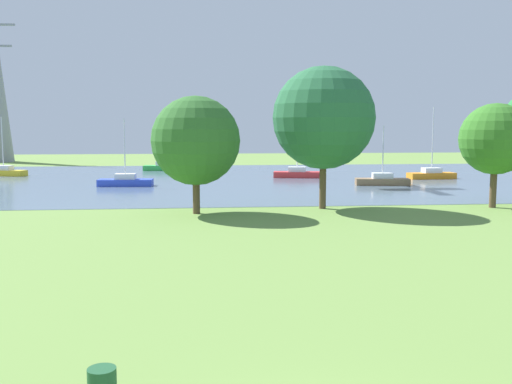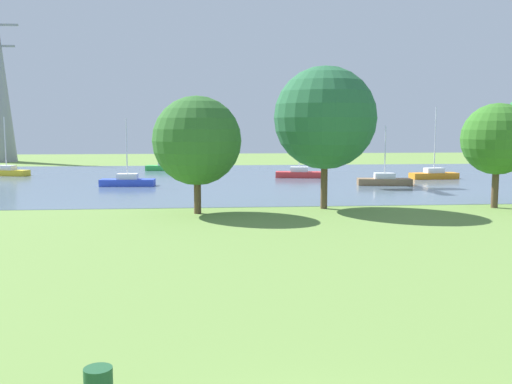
{
  "view_description": "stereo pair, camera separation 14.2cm",
  "coord_description": "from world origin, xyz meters",
  "px_view_note": "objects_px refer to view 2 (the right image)",
  "views": [
    {
      "loc": [
        -1.96,
        -8.22,
        5.49
      ],
      "look_at": [
        0.25,
        15.42,
        2.73
      ],
      "focal_mm": 40.92,
      "sensor_mm": 36.0,
      "label": 1
    },
    {
      "loc": [
        -1.82,
        -8.23,
        5.49
      ],
      "look_at": [
        0.25,
        15.42,
        2.73
      ],
      "focal_mm": 40.92,
      "sensor_mm": 36.0,
      "label": 2
    }
  ],
  "objects_px": {
    "sailboat_blue": "(128,181)",
    "sailboat_green": "(166,167)",
    "sailboat_yellow": "(7,172)",
    "tree_mid_shore": "(325,118)",
    "sailboat_brown": "(384,180)",
    "tree_east_near": "(497,139)",
    "sailboat_red": "(299,173)",
    "tree_east_far": "(197,141)",
    "sailboat_orange": "(434,174)"
  },
  "relations": [
    {
      "from": "sailboat_red",
      "to": "tree_mid_shore",
      "type": "bearing_deg",
      "value": -95.02
    },
    {
      "from": "sailboat_blue",
      "to": "sailboat_orange",
      "type": "distance_m",
      "value": 30.28
    },
    {
      "from": "sailboat_blue",
      "to": "sailboat_green",
      "type": "height_order",
      "value": "sailboat_blue"
    },
    {
      "from": "sailboat_orange",
      "to": "sailboat_brown",
      "type": "bearing_deg",
      "value": -140.68
    },
    {
      "from": "sailboat_blue",
      "to": "sailboat_red",
      "type": "distance_m",
      "value": 17.95
    },
    {
      "from": "tree_east_far",
      "to": "tree_east_near",
      "type": "relative_size",
      "value": 1.05
    },
    {
      "from": "sailboat_blue",
      "to": "sailboat_green",
      "type": "bearing_deg",
      "value": 82.42
    },
    {
      "from": "sailboat_yellow",
      "to": "tree_east_near",
      "type": "height_order",
      "value": "tree_east_near"
    },
    {
      "from": "sailboat_yellow",
      "to": "tree_mid_shore",
      "type": "height_order",
      "value": "tree_mid_shore"
    },
    {
      "from": "sailboat_brown",
      "to": "sailboat_yellow",
      "type": "relative_size",
      "value": 0.85
    },
    {
      "from": "tree_east_near",
      "to": "sailboat_red",
      "type": "bearing_deg",
      "value": 112.43
    },
    {
      "from": "sailboat_yellow",
      "to": "tree_mid_shore",
      "type": "xyz_separation_m",
      "value": [
        28.99,
        -27.2,
        5.44
      ]
    },
    {
      "from": "sailboat_red",
      "to": "tree_east_far",
      "type": "xyz_separation_m",
      "value": [
        -10.16,
        -23.57,
        4.05
      ]
    },
    {
      "from": "sailboat_orange",
      "to": "sailboat_green",
      "type": "xyz_separation_m",
      "value": [
        -27.66,
        13.11,
        -0.02
      ]
    },
    {
      "from": "sailboat_brown",
      "to": "tree_east_near",
      "type": "relative_size",
      "value": 0.78
    },
    {
      "from": "sailboat_brown",
      "to": "tree_mid_shore",
      "type": "bearing_deg",
      "value": -121.1
    },
    {
      "from": "sailboat_red",
      "to": "sailboat_orange",
      "type": "distance_m",
      "value": 13.61
    },
    {
      "from": "tree_east_far",
      "to": "sailboat_blue",
      "type": "bearing_deg",
      "value": 111.05
    },
    {
      "from": "sailboat_blue",
      "to": "sailboat_red",
      "type": "bearing_deg",
      "value": 22.4
    },
    {
      "from": "sailboat_orange",
      "to": "sailboat_green",
      "type": "height_order",
      "value": "sailboat_orange"
    },
    {
      "from": "tree_mid_shore",
      "to": "sailboat_blue",
      "type": "bearing_deg",
      "value": 133.72
    },
    {
      "from": "sailboat_green",
      "to": "tree_east_near",
      "type": "bearing_deg",
      "value": -54.6
    },
    {
      "from": "sailboat_brown",
      "to": "tree_mid_shore",
      "type": "relative_size",
      "value": 0.58
    },
    {
      "from": "tree_east_far",
      "to": "tree_mid_shore",
      "type": "xyz_separation_m",
      "value": [
        8.21,
        1.41,
        1.41
      ]
    },
    {
      "from": "tree_east_near",
      "to": "tree_mid_shore",
      "type": "bearing_deg",
      "value": 177.05
    },
    {
      "from": "sailboat_brown",
      "to": "sailboat_blue",
      "type": "bearing_deg",
      "value": 176.67
    },
    {
      "from": "sailboat_brown",
      "to": "sailboat_yellow",
      "type": "height_order",
      "value": "sailboat_yellow"
    },
    {
      "from": "sailboat_blue",
      "to": "tree_east_near",
      "type": "relative_size",
      "value": 0.87
    },
    {
      "from": "tree_mid_shore",
      "to": "sailboat_red",
      "type": "bearing_deg",
      "value": 84.98
    },
    {
      "from": "sailboat_blue",
      "to": "sailboat_brown",
      "type": "height_order",
      "value": "sailboat_blue"
    },
    {
      "from": "sailboat_red",
      "to": "tree_mid_shore",
      "type": "xyz_separation_m",
      "value": [
        -1.95,
        -22.16,
        5.45
      ]
    },
    {
      "from": "sailboat_yellow",
      "to": "sailboat_green",
      "type": "relative_size",
      "value": 1.21
    },
    {
      "from": "sailboat_brown",
      "to": "sailboat_red",
      "type": "bearing_deg",
      "value": 128.4
    },
    {
      "from": "sailboat_brown",
      "to": "tree_east_near",
      "type": "distance_m",
      "value": 15.4
    },
    {
      "from": "sailboat_blue",
      "to": "sailboat_brown",
      "type": "relative_size",
      "value": 1.12
    },
    {
      "from": "tree_east_far",
      "to": "sailboat_green",
      "type": "bearing_deg",
      "value": 96.89
    },
    {
      "from": "sailboat_brown",
      "to": "sailboat_green",
      "type": "xyz_separation_m",
      "value": [
        -20.77,
        18.75,
        -0.0
      ]
    },
    {
      "from": "sailboat_red",
      "to": "sailboat_brown",
      "type": "height_order",
      "value": "sailboat_brown"
    },
    {
      "from": "sailboat_brown",
      "to": "tree_east_far",
      "type": "distance_m",
      "value": 23.03
    },
    {
      "from": "sailboat_red",
      "to": "sailboat_orange",
      "type": "relative_size",
      "value": 0.72
    },
    {
      "from": "sailboat_brown",
      "to": "sailboat_yellow",
      "type": "distance_m",
      "value": 39.69
    },
    {
      "from": "sailboat_green",
      "to": "tree_east_near",
      "type": "distance_m",
      "value": 41.07
    },
    {
      "from": "tree_east_far",
      "to": "sailboat_red",
      "type": "bearing_deg",
      "value": 66.68
    },
    {
      "from": "tree_east_near",
      "to": "sailboat_yellow",
      "type": "bearing_deg",
      "value": 145.44
    },
    {
      "from": "sailboat_orange",
      "to": "tree_east_far",
      "type": "bearing_deg",
      "value": -138.22
    },
    {
      "from": "tree_east_near",
      "to": "sailboat_green",
      "type": "bearing_deg",
      "value": 125.4
    },
    {
      "from": "sailboat_brown",
      "to": "tree_mid_shore",
      "type": "xyz_separation_m",
      "value": [
        -8.43,
        -13.98,
        5.45
      ]
    },
    {
      "from": "sailboat_brown",
      "to": "tree_east_far",
      "type": "bearing_deg",
      "value": -137.26
    },
    {
      "from": "sailboat_blue",
      "to": "tree_mid_shore",
      "type": "relative_size",
      "value": 0.65
    },
    {
      "from": "sailboat_brown",
      "to": "tree_mid_shore",
      "type": "height_order",
      "value": "tree_mid_shore"
    }
  ]
}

